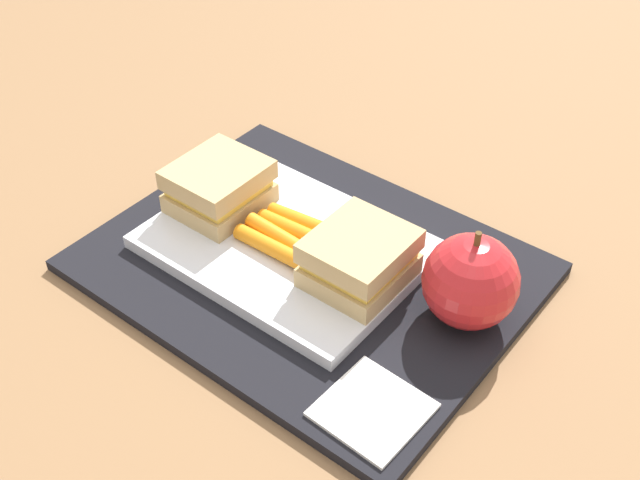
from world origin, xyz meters
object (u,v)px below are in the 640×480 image
at_px(carrot_sticks_bundle, 288,234).
at_px(paper_napkin, 373,410).
at_px(apple, 471,281).
at_px(sandwich_half_left, 219,186).
at_px(food_tray, 286,245).
at_px(sandwich_half_right, 359,258).

distance_m(carrot_sticks_bundle, paper_napkin, 0.19).
bearing_deg(apple, sandwich_half_left, -173.45).
distance_m(food_tray, carrot_sticks_bundle, 0.01).
bearing_deg(food_tray, paper_napkin, -30.66).
xyz_separation_m(food_tray, apple, (0.16, 0.03, 0.03)).
distance_m(sandwich_half_left, paper_napkin, 0.26).
bearing_deg(sandwich_half_right, food_tray, 180.00).
height_order(sandwich_half_left, sandwich_half_right, same).
distance_m(sandwich_half_left, carrot_sticks_bundle, 0.08).
xyz_separation_m(carrot_sticks_bundle, apple, (0.16, 0.03, 0.02)).
xyz_separation_m(sandwich_half_right, carrot_sticks_bundle, (-0.08, 0.00, -0.01)).
bearing_deg(carrot_sticks_bundle, apple, 9.54).
height_order(food_tray, apple, apple).
height_order(food_tray, sandwich_half_left, sandwich_half_left).
bearing_deg(apple, food_tray, -170.38).
relative_size(sandwich_half_left, sandwich_half_right, 1.00).
xyz_separation_m(food_tray, sandwich_half_right, (0.08, 0.00, 0.03)).
xyz_separation_m(sandwich_half_left, carrot_sticks_bundle, (0.08, 0.00, -0.01)).
bearing_deg(sandwich_half_right, carrot_sticks_bundle, 179.59).
bearing_deg(sandwich_half_right, sandwich_half_left, 180.00).
bearing_deg(sandwich_half_left, paper_napkin, -21.73).
relative_size(carrot_sticks_bundle, paper_napkin, 1.09).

